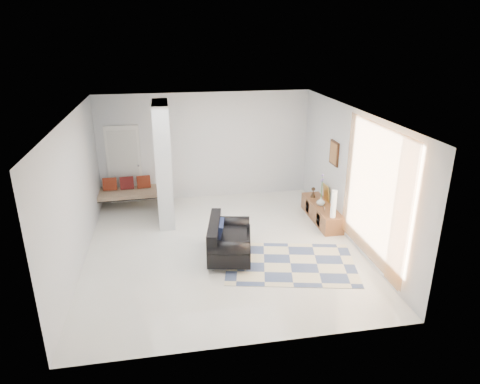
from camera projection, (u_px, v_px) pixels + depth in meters
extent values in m
plane|color=beige|center=(222.00, 247.00, 8.94)|extent=(6.00, 6.00, 0.00)
plane|color=white|center=(220.00, 114.00, 7.94)|extent=(6.00, 6.00, 0.00)
plane|color=silver|center=(205.00, 146.00, 11.20)|extent=(6.00, 0.00, 6.00)
plane|color=silver|center=(251.00, 259.00, 5.68)|extent=(6.00, 0.00, 6.00)
plane|color=silver|center=(75.00, 193.00, 7.99)|extent=(0.00, 6.00, 6.00)
plane|color=silver|center=(352.00, 177.00, 8.90)|extent=(0.00, 6.00, 6.00)
cube|color=silver|center=(164.00, 164.00, 9.73)|extent=(0.35, 1.20, 2.80)
cube|color=white|center=(124.00, 165.00, 10.95)|extent=(0.85, 0.06, 2.04)
plane|color=orange|center=(374.00, 194.00, 7.81)|extent=(0.00, 2.55, 2.55)
cube|color=#391E0F|center=(334.00, 153.00, 9.66)|extent=(0.04, 0.45, 0.55)
cube|color=brown|center=(321.00, 213.00, 10.14)|extent=(0.45, 1.72, 0.40)
cube|color=#391E0F|center=(318.00, 220.00, 9.76)|extent=(0.02, 0.23, 0.28)
cube|color=#391E0F|center=(308.00, 207.00, 10.46)|extent=(0.02, 0.23, 0.28)
cube|color=gold|center=(326.00, 193.00, 10.25)|extent=(0.09, 0.32, 0.40)
cube|color=silver|center=(324.00, 209.00, 9.68)|extent=(0.04, 0.10, 0.12)
cylinder|color=silver|center=(213.00, 268.00, 8.05)|extent=(0.05, 0.05, 0.10)
cylinder|color=silver|center=(217.00, 241.00, 9.10)|extent=(0.05, 0.05, 0.10)
cylinder|color=silver|center=(245.00, 269.00, 8.04)|extent=(0.05, 0.05, 0.10)
cylinder|color=silver|center=(245.00, 241.00, 9.09)|extent=(0.05, 0.05, 0.10)
cube|color=black|center=(230.00, 245.00, 8.50)|extent=(1.06, 1.49, 0.30)
cube|color=black|center=(214.00, 230.00, 8.39)|extent=(0.46, 1.37, 0.36)
cylinder|color=black|center=(229.00, 248.00, 7.90)|extent=(0.81, 0.42, 0.28)
cylinder|color=black|center=(231.00, 223.00, 8.94)|extent=(0.81, 0.42, 0.28)
cube|color=black|center=(220.00, 229.00, 8.38)|extent=(0.23, 0.52, 0.31)
cylinder|color=black|center=(97.00, 207.00, 10.43)|extent=(0.04, 0.04, 0.40)
cylinder|color=black|center=(170.00, 202.00, 10.79)|extent=(0.04, 0.04, 0.40)
cylinder|color=black|center=(99.00, 197.00, 11.11)|extent=(0.04, 0.04, 0.40)
cylinder|color=black|center=(169.00, 192.00, 11.46)|extent=(0.04, 0.04, 0.40)
cube|color=tan|center=(134.00, 193.00, 10.88)|extent=(1.83, 0.82, 0.12)
cube|color=maroon|center=(110.00, 184.00, 10.83)|extent=(0.35, 0.18, 0.33)
cube|color=maroon|center=(127.00, 183.00, 10.91)|extent=(0.35, 0.18, 0.33)
cube|color=maroon|center=(144.00, 182.00, 10.99)|extent=(0.35, 0.18, 0.33)
cube|color=beige|center=(290.00, 263.00, 8.31)|extent=(2.77, 2.14, 0.01)
cylinder|color=silver|center=(334.00, 204.00, 9.30)|extent=(0.11, 0.11, 0.62)
imported|color=silver|center=(321.00, 201.00, 10.00)|extent=(0.22, 0.22, 0.20)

